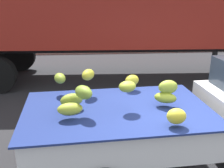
# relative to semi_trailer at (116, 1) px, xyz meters

# --- Properties ---
(curb_strip) EXTENTS (80.00, 0.80, 0.16)m
(curb_strip) POSITION_rel_semi_trailer_xyz_m (0.65, 4.30, -2.46)
(curb_strip) COLOR gray
(curb_strip) RESTS_ON ground
(semi_trailer) EXTENTS (12.08, 3.01, 3.95)m
(semi_trailer) POSITION_rel_semi_trailer_xyz_m (0.00, 0.00, 0.00)
(semi_trailer) COLOR maroon
(semi_trailer) RESTS_ON ground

